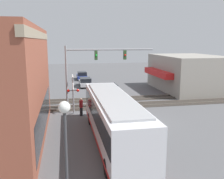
% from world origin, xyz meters
% --- Properties ---
extents(ground_plane, '(120.00, 120.00, 0.00)m').
position_xyz_m(ground_plane, '(0.00, 0.00, 0.00)').
color(ground_plane, '#565659').
extents(shop_building, '(11.82, 9.25, 4.99)m').
position_xyz_m(shop_building, '(13.09, -11.47, 2.50)').
color(shop_building, gray).
rests_on(shop_building, ground).
extents(city_bus, '(12.47, 2.59, 3.31)m').
position_xyz_m(city_bus, '(-3.77, 2.80, 1.83)').
color(city_bus, silver).
rests_on(city_bus, ground).
extents(traffic_signal_gantry, '(0.42, 8.83, 6.55)m').
position_xyz_m(traffic_signal_gantry, '(4.57, 3.17, 4.85)').
color(traffic_signal_gantry, gray).
rests_on(traffic_signal_gantry, ground).
extents(crossing_signal, '(1.41, 1.18, 3.81)m').
position_xyz_m(crossing_signal, '(3.88, 5.20, 2.30)').
color(crossing_signal, gray).
rests_on(crossing_signal, ground).
extents(streetlamp, '(0.44, 0.44, 4.87)m').
position_xyz_m(streetlamp, '(-11.21, 6.00, 2.91)').
color(streetlamp, '#38383A').
rests_on(streetlamp, ground).
extents(rail_track_near, '(2.60, 60.00, 0.15)m').
position_xyz_m(rail_track_near, '(6.00, 0.00, 0.03)').
color(rail_track_near, '#332D28').
rests_on(rail_track_near, ground).
extents(rail_track_far, '(2.60, 60.00, 0.15)m').
position_xyz_m(rail_track_far, '(9.20, 0.00, 0.03)').
color(rail_track_far, '#332D28').
rests_on(rail_track_far, ground).
extents(parked_car_white, '(4.89, 1.82, 1.53)m').
position_xyz_m(parked_car_white, '(11.38, 0.20, 0.71)').
color(parked_car_white, silver).
rests_on(parked_car_white, ground).
extents(parked_car_silver, '(4.82, 1.82, 1.38)m').
position_xyz_m(parked_car_silver, '(18.72, 2.80, 0.65)').
color(parked_car_silver, '#B7B7BC').
rests_on(parked_car_silver, ground).
extents(parked_car_blue, '(4.21, 1.82, 1.47)m').
position_xyz_m(parked_car_blue, '(26.04, 2.80, 0.68)').
color(parked_car_blue, navy).
rests_on(parked_car_blue, ground).
extents(pedestrian_at_crossing, '(0.34, 0.34, 1.71)m').
position_xyz_m(pedestrian_at_crossing, '(3.04, 4.52, 0.87)').
color(pedestrian_at_crossing, black).
rests_on(pedestrian_at_crossing, ground).
extents(pedestrian_near_bus, '(0.34, 0.34, 1.66)m').
position_xyz_m(pedestrian_near_bus, '(-1.38, 0.68, 0.84)').
color(pedestrian_near_bus, '#2D3351').
rests_on(pedestrian_near_bus, ground).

